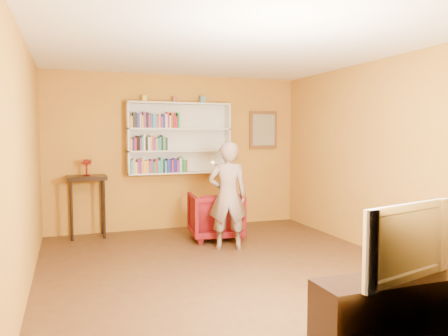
{
  "coord_description": "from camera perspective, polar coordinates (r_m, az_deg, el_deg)",
  "views": [
    {
      "loc": [
        -1.83,
        -5.05,
        1.66
      ],
      "look_at": [
        0.25,
        0.75,
        1.19
      ],
      "focal_mm": 35.0,
      "sensor_mm": 36.0,
      "label": 1
    }
  ],
  "objects": [
    {
      "name": "tv_cabinet",
      "position": [
        4.01,
        21.39,
        -16.53
      ],
      "size": [
        1.39,
        0.42,
        0.5
      ],
      "primitive_type": "cube",
      "color": "black",
      "rests_on": "ground"
    },
    {
      "name": "person",
      "position": [
        6.31,
        0.5,
        -3.64
      ],
      "size": [
        0.65,
        0.51,
        1.56
      ],
      "primitive_type": "imported",
      "rotation": [
        0.0,
        0.0,
        2.88
      ],
      "color": "#776257",
      "rests_on": "ground"
    },
    {
      "name": "game_remote",
      "position": [
        5.9,
        -1.69,
        0.77
      ],
      "size": [
        0.04,
        0.15,
        0.04
      ],
      "primitive_type": "cube",
      "color": "white",
      "rests_on": "person"
    },
    {
      "name": "ruby_lustre",
      "position": [
        7.32,
        -17.53,
        0.53
      ],
      "size": [
        0.17,
        0.16,
        0.27
      ],
      "color": "maroon",
      "rests_on": "console_table"
    },
    {
      "name": "bookshelf",
      "position": [
        7.69,
        -5.95,
        3.85
      ],
      "size": [
        1.8,
        0.29,
        1.23
      ],
      "color": "silver",
      "rests_on": "room_shell"
    },
    {
      "name": "console_table",
      "position": [
        7.36,
        -17.47,
        -2.3
      ],
      "size": [
        0.61,
        0.47,
        1.01
      ],
      "color": "black",
      "rests_on": "ground"
    },
    {
      "name": "ornament_centre",
      "position": [
        7.63,
        -6.49,
        8.87
      ],
      "size": [
        0.07,
        0.07,
        0.1
      ],
      "primitive_type": "cube",
      "color": "brown",
      "rests_on": "bookshelf"
    },
    {
      "name": "armchair",
      "position": [
        6.99,
        -1.12,
        -6.26
      ],
      "size": [
        0.88,
        0.9,
        0.74
      ],
      "primitive_type": "imported",
      "rotation": [
        0.0,
        0.0,
        3.03
      ],
      "color": "#4F050F",
      "rests_on": "ground"
    },
    {
      "name": "room_shell",
      "position": [
        5.41,
        0.19,
        -2.46
      ],
      "size": [
        5.3,
        5.8,
        2.88
      ],
      "color": "#402714",
      "rests_on": "ground"
    },
    {
      "name": "books_row_middle",
      "position": [
        7.47,
        -9.82,
        3.14
      ],
      "size": [
        0.62,
        0.19,
        0.27
      ],
      "color": "gold",
      "rests_on": "bookshelf"
    },
    {
      "name": "television",
      "position": [
        3.85,
        21.62,
        -8.71
      ],
      "size": [
        1.08,
        0.42,
        0.62
      ],
      "primitive_type": "imported",
      "rotation": [
        0.0,
        0.0,
        0.26
      ],
      "color": "black",
      "rests_on": "tv_cabinet"
    },
    {
      "name": "ornament_right",
      "position": [
        7.76,
        -2.85,
        8.92
      ],
      "size": [
        0.09,
        0.09,
        0.12
      ],
      "primitive_type": "cube",
      "color": "slate",
      "rests_on": "bookshelf"
    },
    {
      "name": "books_row_lower",
      "position": [
        7.52,
        -8.47,
        0.26
      ],
      "size": [
        0.97,
        0.19,
        0.27
      ],
      "color": "teal",
      "rests_on": "bookshelf"
    },
    {
      "name": "books_row_upper",
      "position": [
        7.49,
        -9.09,
        6.09
      ],
      "size": [
        0.84,
        0.19,
        0.27
      ],
      "color": "orange",
      "rests_on": "bookshelf"
    },
    {
      "name": "framed_painting",
      "position": [
        8.28,
        5.15,
        4.97
      ],
      "size": [
        0.55,
        0.05,
        0.7
      ],
      "color": "brown",
      "rests_on": "room_shell"
    },
    {
      "name": "ornament_left",
      "position": [
        7.53,
        -10.36,
        8.91
      ],
      "size": [
        0.07,
        0.07,
        0.1
      ],
      "primitive_type": "cube",
      "color": "gold",
      "rests_on": "bookshelf"
    }
  ]
}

